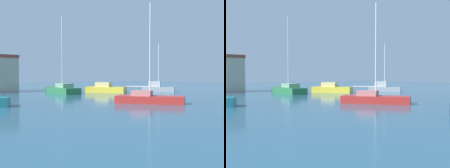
% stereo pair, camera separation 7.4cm
% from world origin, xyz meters
% --- Properties ---
extents(water, '(160.00, 160.00, 0.00)m').
position_xyz_m(water, '(15.00, 20.00, 0.00)').
color(water, '#285670').
rests_on(water, ground).
extents(sailboat_red_far_right, '(5.65, 6.61, 9.76)m').
position_xyz_m(sailboat_red_far_right, '(17.66, 14.65, 0.50)').
color(sailboat_red_far_right, '#B22823').
rests_on(sailboat_red_far_right, water).
extents(sailboat_grey_distant_east, '(4.39, 5.32, 8.18)m').
position_xyz_m(sailboat_grey_distant_east, '(32.40, 27.46, 0.63)').
color(sailboat_grey_distant_east, gray).
rests_on(sailboat_grey_distant_east, water).
extents(sailboat_green_far_left, '(3.07, 9.16, 12.06)m').
position_xyz_m(sailboat_green_far_left, '(17.76, 33.73, 0.61)').
color(sailboat_green_far_left, '#28703D').
rests_on(sailboat_green_far_left, water).
extents(motorboat_yellow_inner_mooring, '(5.35, 6.40, 1.65)m').
position_xyz_m(motorboat_yellow_inner_mooring, '(23.76, 30.54, 0.62)').
color(motorboat_yellow_inner_mooring, gold).
rests_on(motorboat_yellow_inner_mooring, water).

